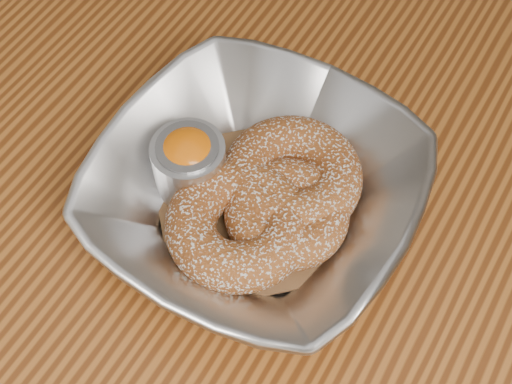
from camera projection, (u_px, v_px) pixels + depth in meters
The scene contains 7 objects.
table at pixel (223, 211), 0.66m from camera, with size 1.20×0.80×0.75m.
serving_bowl at pixel (256, 193), 0.52m from camera, with size 0.23×0.23×0.06m, color silver.
parchment at pixel (256, 207), 0.54m from camera, with size 0.14×0.14×0.00m, color brown.
donut_back at pixel (292, 177), 0.53m from camera, with size 0.11×0.11×0.04m, color brown.
donut_front at pixel (238, 225), 0.51m from camera, with size 0.10×0.10×0.04m, color brown.
donut_extra at pixel (287, 213), 0.52m from camera, with size 0.09×0.09×0.03m, color brown.
ramekin at pixel (189, 163), 0.53m from camera, with size 0.05×0.05×0.05m.
Camera 1 is at (0.20, -0.27, 1.22)m, focal length 50.00 mm.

